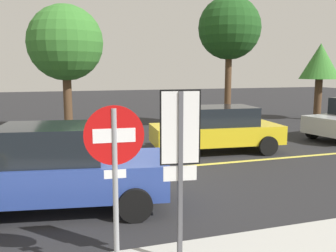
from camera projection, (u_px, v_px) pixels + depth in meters
ground_plane at (114, 172)px, 10.02m from camera, size 80.00×80.00×0.00m
lane_marking_centre at (214, 164)px, 10.93m from camera, size 28.00×0.16×0.01m
stop_sign at (115, 163)px, 4.66m from camera, size 0.76×0.09×2.34m
speed_limit_sign at (180, 147)px, 4.84m from camera, size 0.54×0.09×2.52m
car_yellow_near_curb at (218, 129)px, 12.45m from camera, size 4.45×2.30×1.55m
car_blue_behind_van at (60, 168)px, 7.31m from camera, size 4.29×2.48×1.70m
tree_left_verge at (320, 63)px, 20.06m from camera, size 2.16×2.16×4.19m
tree_centre_verge at (65, 43)px, 15.22m from camera, size 3.12×3.12×5.43m
tree_right_verge at (229, 29)px, 16.73m from camera, size 2.85×2.85×6.07m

